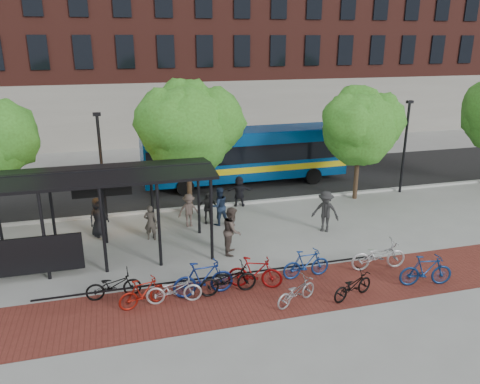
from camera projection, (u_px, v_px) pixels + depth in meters
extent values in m
plane|color=#9E9E99|center=(269.00, 233.00, 20.86)|extent=(160.00, 160.00, 0.00)
cube|color=black|center=(227.00, 182.00, 28.19)|extent=(160.00, 8.00, 0.01)
cube|color=#B7B7B2|center=(245.00, 203.00, 24.51)|extent=(160.00, 0.25, 0.12)
cube|color=maroon|center=(261.00, 296.00, 15.78)|extent=(24.00, 3.00, 0.01)
cube|color=black|center=(217.00, 288.00, 16.28)|extent=(12.00, 0.05, 0.95)
cube|color=#5E2821|center=(283.00, 19.00, 44.05)|extent=(55.00, 14.00, 20.00)
cylinder|color=black|center=(44.00, 237.00, 16.39)|extent=(0.12, 0.12, 3.30)
cylinder|color=black|center=(52.00, 211.00, 18.86)|extent=(0.12, 0.12, 3.30)
cylinder|color=black|center=(103.00, 231.00, 16.89)|extent=(0.12, 0.12, 3.30)
cylinder|color=black|center=(103.00, 206.00, 19.37)|extent=(0.12, 0.12, 3.30)
cylinder|color=black|center=(159.00, 225.00, 17.40)|extent=(0.12, 0.12, 3.30)
cylinder|color=black|center=(152.00, 202.00, 19.87)|extent=(0.12, 0.12, 3.30)
cylinder|color=black|center=(212.00, 220.00, 17.90)|extent=(0.12, 0.12, 3.30)
cylinder|color=black|center=(199.00, 198.00, 20.37)|extent=(0.12, 0.12, 3.30)
cube|color=black|center=(16.00, 258.00, 16.30)|extent=(4.50, 0.08, 1.40)
cube|color=black|center=(70.00, 180.00, 16.67)|extent=(10.60, 1.65, 0.29)
cube|color=black|center=(72.00, 170.00, 17.95)|extent=(10.60, 1.65, 0.29)
cube|color=black|center=(74.00, 175.00, 18.72)|extent=(9.00, 0.10, 0.40)
cube|color=black|center=(102.00, 188.00, 19.22)|extent=(2.40, 0.12, 0.70)
cube|color=#FF7200|center=(102.00, 188.00, 19.29)|extent=(2.20, 0.02, 0.55)
sphere|color=#376D1D|center=(1.00, 136.00, 19.96)|extent=(3.20, 3.20, 3.20)
cylinder|color=#382619|center=(190.00, 190.00, 22.74)|extent=(0.24, 0.24, 2.52)
sphere|color=#376D1D|center=(187.00, 130.00, 21.81)|extent=(4.20, 4.20, 4.20)
sphere|color=#376D1D|center=(209.00, 122.00, 22.17)|extent=(3.36, 3.36, 3.36)
sphere|color=#376D1D|center=(170.00, 123.00, 21.20)|extent=(3.15, 3.15, 3.15)
sphere|color=#376D1D|center=(188.00, 111.00, 21.95)|extent=(2.94, 2.94, 2.94)
cylinder|color=#382619|center=(356.00, 178.00, 25.04)|extent=(0.24, 0.24, 2.27)
sphere|color=#376D1D|center=(360.00, 129.00, 24.20)|extent=(3.80, 3.80, 3.80)
sphere|color=#376D1D|center=(375.00, 122.00, 24.53)|extent=(3.04, 3.04, 3.04)
sphere|color=#376D1D|center=(350.00, 123.00, 23.61)|extent=(2.85, 2.85, 2.85)
sphere|color=#376D1D|center=(359.00, 112.00, 24.34)|extent=(2.66, 2.66, 2.66)
cylinder|color=black|center=(102.00, 169.00, 21.62)|extent=(0.14, 0.14, 5.00)
cube|color=black|center=(97.00, 114.00, 20.82)|extent=(0.35, 0.20, 0.15)
cylinder|color=black|center=(405.00, 149.00, 25.64)|extent=(0.14, 0.14, 5.00)
cube|color=black|center=(410.00, 102.00, 24.84)|extent=(0.35, 0.20, 0.15)
cube|color=navy|center=(245.00, 153.00, 27.49)|extent=(12.03, 2.77, 2.75)
cube|color=black|center=(245.00, 150.00, 27.42)|extent=(11.79, 2.81, 1.00)
cube|color=yellow|center=(245.00, 164.00, 27.70)|extent=(11.91, 2.82, 0.35)
cube|color=navy|center=(245.00, 131.00, 27.08)|extent=(11.79, 2.51, 0.18)
cylinder|color=black|center=(185.00, 187.00, 25.71)|extent=(0.96, 0.29, 0.96)
cylinder|color=black|center=(178.00, 174.00, 28.08)|extent=(0.96, 0.29, 0.96)
cylinder|color=black|center=(313.00, 176.00, 27.74)|extent=(0.96, 0.29, 0.96)
cylinder|color=black|center=(296.00, 165.00, 30.11)|extent=(0.96, 0.29, 0.96)
imported|color=black|center=(114.00, 285.00, 15.53)|extent=(1.83, 0.70, 0.95)
imported|color=maroon|center=(144.00, 293.00, 15.02)|extent=(1.73, 0.86, 1.00)
imported|color=#B9B8BB|center=(174.00, 289.00, 15.25)|extent=(1.87, 0.78, 0.96)
imported|color=navy|center=(203.00, 278.00, 15.65)|extent=(2.12, 0.70, 1.25)
imported|color=black|center=(228.00, 279.00, 15.78)|extent=(2.04, 0.80, 1.05)
imported|color=maroon|center=(255.00, 273.00, 16.15)|extent=(1.98, 1.19, 1.15)
imported|color=#949496|center=(296.00, 291.00, 15.20)|extent=(1.77, 1.22, 0.88)
imported|color=navy|center=(306.00, 264.00, 16.84)|extent=(1.82, 0.58, 1.08)
imported|color=black|center=(353.00, 285.00, 15.55)|extent=(1.82, 1.14, 0.90)
imported|color=#B6B6B9|center=(378.00, 255.00, 17.46)|extent=(2.19, 0.91, 1.13)
imported|color=navy|center=(426.00, 271.00, 16.29)|extent=(1.96, 0.87, 1.14)
imported|color=black|center=(98.00, 217.00, 20.32)|extent=(1.03, 0.92, 1.76)
imported|color=#413B34|center=(151.00, 222.00, 19.98)|extent=(0.65, 0.53, 1.56)
imported|color=#1B2940|center=(219.00, 206.00, 21.55)|extent=(0.98, 0.81, 1.82)
imported|color=brown|center=(189.00, 210.00, 21.39)|extent=(1.06, 0.67, 1.56)
imported|color=black|center=(208.00, 208.00, 21.77)|extent=(0.92, 0.43, 1.53)
imported|color=black|center=(239.00, 191.00, 24.00)|extent=(1.54, 0.73, 1.59)
imported|color=#50423B|center=(232.00, 230.00, 18.66)|extent=(1.03, 1.15, 1.95)
imported|color=#282828|center=(325.00, 211.00, 20.79)|extent=(1.39, 1.30, 1.89)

